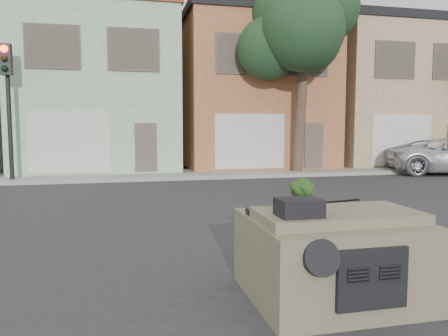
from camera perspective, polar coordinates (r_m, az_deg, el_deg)
name	(u,v)px	position (r m, az deg, el deg)	size (l,w,h in m)	color
ground_plane	(257,237)	(8.50, 4.38, -9.00)	(120.00, 120.00, 0.00)	#303033
sidewalk	(183,174)	(18.63, -5.37, -0.83)	(40.00, 3.00, 0.15)	gray
townhouse_mint	(100,92)	(22.43, -15.90, 9.53)	(7.20, 8.20, 7.55)	#9FC99B
townhouse_tan	(248,94)	(23.32, 3.10, 9.57)	(7.20, 8.20, 7.55)	#AC6540
townhouse_beige	(375,97)	(26.41, 19.11, 8.80)	(7.20, 8.20, 7.55)	tan
traffic_signal	(9,114)	(17.81, -26.32, 6.31)	(0.40, 0.40, 5.10)	black
tree_near	(301,76)	(19.28, 10.02, 11.76)	(4.40, 4.00, 8.50)	#1F3D21
car_dashboard	(331,253)	(5.67, 13.74, -10.71)	(2.00, 1.80, 1.12)	#70664D
instrument_hump	(299,207)	(4.97, 9.75, -5.10)	(0.48, 0.38, 0.20)	black
wiper_arm	(338,201)	(6.00, 14.62, -4.24)	(0.70, 0.03, 0.02)	black
broccoli	(302,192)	(5.49, 10.20, -3.13)	(0.31, 0.31, 0.38)	#1C3612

